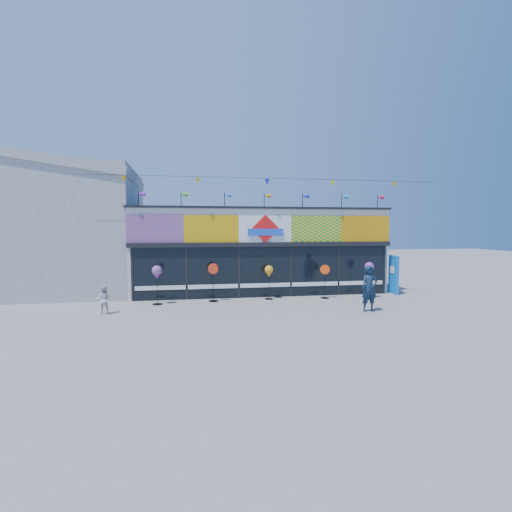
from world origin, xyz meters
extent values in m
plane|color=slate|center=(0.00, 0.00, 0.00)|extent=(80.00, 80.00, 0.00)
cube|color=silver|center=(0.00, 6.00, 2.00)|extent=(12.00, 5.00, 4.00)
cube|color=black|center=(0.00, 3.44, 1.15)|extent=(11.60, 0.12, 2.30)
cube|color=black|center=(0.00, 3.40, 2.40)|extent=(12.00, 0.30, 0.20)
cube|color=white|center=(0.00, 3.41, 0.55)|extent=(11.40, 0.10, 0.18)
cube|color=black|center=(0.00, 6.00, 4.05)|extent=(12.20, 5.20, 0.10)
cube|color=black|center=(-5.80, 3.43, 1.15)|extent=(0.08, 0.14, 2.30)
cube|color=black|center=(-3.50, 3.43, 1.15)|extent=(0.08, 0.14, 2.30)
cube|color=black|center=(-1.20, 3.43, 1.15)|extent=(0.08, 0.14, 2.30)
cube|color=black|center=(1.20, 3.43, 1.15)|extent=(0.08, 0.14, 2.30)
cube|color=black|center=(3.50, 3.43, 1.15)|extent=(0.08, 0.14, 2.30)
cube|color=black|center=(5.80, 3.43, 1.15)|extent=(0.08, 0.14, 2.30)
cube|color=red|center=(-4.80, 3.42, 3.10)|extent=(2.40, 0.08, 1.20)
cube|color=#E39D0B|center=(-2.40, 3.42, 3.10)|extent=(2.40, 0.08, 1.20)
cube|color=white|center=(0.00, 3.42, 3.10)|extent=(2.40, 0.08, 1.20)
cube|color=yellow|center=(2.40, 3.42, 3.10)|extent=(2.40, 0.08, 1.20)
cube|color=orange|center=(4.80, 3.42, 3.10)|extent=(2.40, 0.08, 1.20)
cube|color=red|center=(0.00, 3.36, 3.10)|extent=(1.27, 0.06, 1.27)
cube|color=blue|center=(0.00, 3.34, 2.95)|extent=(1.60, 0.05, 0.30)
cube|color=purple|center=(-4.11, 3.48, 0.98)|extent=(0.78, 0.03, 0.78)
cube|color=gold|center=(-2.94, 3.48, 1.19)|extent=(0.92, 0.03, 0.92)
cube|color=#1925D4|center=(-1.76, 3.48, 1.40)|extent=(0.78, 0.03, 0.78)
cube|color=red|center=(-0.59, 3.48, 1.02)|extent=(0.92, 0.03, 0.92)
cube|color=orange|center=(0.59, 3.48, 1.30)|extent=(0.78, 0.03, 0.78)
cube|color=yellow|center=(1.76, 3.48, 1.56)|extent=(0.92, 0.03, 0.92)
cube|color=#FC54C0|center=(2.94, 3.48, 1.04)|extent=(0.78, 0.03, 0.78)
cube|color=green|center=(4.11, 3.48, 1.31)|extent=(0.92, 0.03, 0.92)
cylinder|color=black|center=(-5.50, 3.65, 4.35)|extent=(0.03, 0.03, 0.70)
cone|color=purple|center=(-5.36, 3.65, 4.60)|extent=(0.30, 0.22, 0.22)
cylinder|color=black|center=(-3.70, 3.65, 4.35)|extent=(0.03, 0.03, 0.70)
cone|color=green|center=(-3.56, 3.65, 4.60)|extent=(0.30, 0.22, 0.22)
cylinder|color=black|center=(-1.80, 3.65, 4.35)|extent=(0.03, 0.03, 0.70)
cone|color=blue|center=(-1.66, 3.65, 4.60)|extent=(0.30, 0.22, 0.22)
cylinder|color=black|center=(0.00, 3.65, 4.35)|extent=(0.03, 0.03, 0.70)
cone|color=orange|center=(0.14, 3.65, 4.60)|extent=(0.30, 0.22, 0.22)
cylinder|color=black|center=(1.80, 3.65, 4.35)|extent=(0.03, 0.03, 0.70)
cone|color=#1625C3|center=(1.94, 3.65, 4.60)|extent=(0.30, 0.22, 0.22)
cylinder|color=black|center=(3.70, 3.65, 4.35)|extent=(0.03, 0.03, 0.70)
cone|color=blue|center=(3.84, 3.65, 4.60)|extent=(0.30, 0.22, 0.22)
cylinder|color=black|center=(5.50, 3.65, 4.35)|extent=(0.03, 0.03, 0.70)
cone|color=#D01342|center=(5.64, 3.65, 4.60)|extent=(0.30, 0.22, 0.22)
cylinder|color=black|center=(0.00, 3.00, 5.30)|extent=(16.00, 0.01, 0.01)
cone|color=#FFA70D|center=(-6.00, 3.00, 5.12)|extent=(0.20, 0.20, 0.28)
cone|color=yellow|center=(-3.00, 3.00, 5.12)|extent=(0.20, 0.20, 0.28)
cone|color=#1726CB|center=(0.00, 3.00, 5.12)|extent=(0.20, 0.20, 0.28)
cone|color=#EDFF15|center=(3.00, 3.00, 5.12)|extent=(0.20, 0.20, 0.28)
cone|color=#FFAA15|center=(6.00, 3.00, 5.12)|extent=(0.20, 0.20, 0.28)
cube|color=#A9ABAE|center=(-10.00, 7.00, 3.00)|extent=(8.00, 7.00, 6.00)
cube|color=#A9ABAE|center=(-10.00, 7.00, 6.10)|extent=(8.18, 7.20, 1.54)
cube|color=blue|center=(6.25, 3.33, 0.91)|extent=(0.23, 0.92, 1.82)
cube|color=white|center=(6.18, 3.33, 1.14)|extent=(0.08, 0.41, 0.32)
cylinder|color=black|center=(-4.70, 2.44, 0.02)|extent=(0.41, 0.41, 0.03)
cylinder|color=black|center=(-4.70, 2.44, 0.69)|extent=(0.02, 0.02, 1.33)
sphere|color=#BE28B3|center=(-4.70, 2.44, 1.41)|extent=(0.41, 0.41, 0.41)
cone|color=#BE28B3|center=(-4.70, 2.44, 1.15)|extent=(0.20, 0.20, 0.18)
cylinder|color=black|center=(-2.39, 2.76, 0.02)|extent=(0.42, 0.42, 0.03)
cylinder|color=black|center=(-2.39, 2.76, 0.71)|extent=(0.02, 0.02, 1.35)
cylinder|color=red|center=(-2.39, 2.76, 1.41)|extent=(0.43, 0.23, 0.46)
cylinder|color=black|center=(0.06, 2.86, 0.01)|extent=(0.38, 0.38, 0.03)
cylinder|color=black|center=(0.06, 2.86, 0.64)|extent=(0.02, 0.02, 1.23)
sphere|color=orange|center=(0.06, 2.86, 1.31)|extent=(0.38, 0.38, 0.38)
cone|color=orange|center=(0.06, 2.86, 1.07)|extent=(0.19, 0.19, 0.17)
cylinder|color=black|center=(2.57, 2.67, 0.01)|extent=(0.38, 0.38, 0.03)
cylinder|color=black|center=(2.57, 2.67, 0.65)|extent=(0.02, 0.02, 1.24)
cylinder|color=#FC480D|center=(2.57, 2.67, 1.29)|extent=(0.41, 0.16, 0.42)
cylinder|color=black|center=(4.51, 2.32, 0.02)|extent=(0.41, 0.41, 0.03)
cylinder|color=black|center=(4.51, 2.32, 0.70)|extent=(0.02, 0.02, 1.33)
sphere|color=purple|center=(4.51, 2.32, 1.42)|extent=(0.41, 0.41, 0.41)
cone|color=purple|center=(4.51, 2.32, 1.16)|extent=(0.21, 0.21, 0.18)
imported|color=#112337|center=(3.24, -0.33, 0.86)|extent=(0.66, 0.46, 1.73)
imported|color=silver|center=(-6.50, 0.98, 0.53)|extent=(0.54, 0.35, 1.06)
camera|label=1|loc=(-3.53, -14.18, 3.13)|focal=28.00mm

